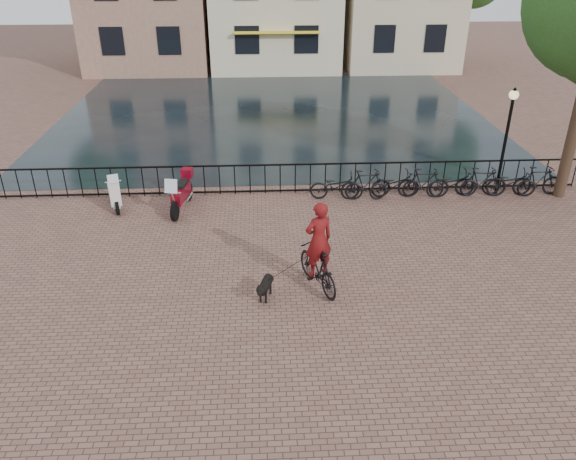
{
  "coord_description": "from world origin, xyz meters",
  "views": [
    {
      "loc": [
        -0.63,
        -9.22,
        7.6
      ],
      "look_at": [
        0.0,
        3.0,
        1.2
      ],
      "focal_mm": 35.0,
      "sensor_mm": 36.0,
      "label": 1
    }
  ],
  "objects_px": {
    "dog": "(265,287)",
    "cyclist": "(318,251)",
    "motorcycle": "(181,189)",
    "lamp_post": "(508,124)",
    "scooter": "(113,187)"
  },
  "relations": [
    {
      "from": "cyclist",
      "to": "motorcycle",
      "type": "bearing_deg",
      "value": -72.01
    },
    {
      "from": "motorcycle",
      "to": "scooter",
      "type": "height_order",
      "value": "motorcycle"
    },
    {
      "from": "cyclist",
      "to": "motorcycle",
      "type": "distance_m",
      "value": 5.97
    },
    {
      "from": "lamp_post",
      "to": "motorcycle",
      "type": "relative_size",
      "value": 1.72
    },
    {
      "from": "dog",
      "to": "scooter",
      "type": "relative_size",
      "value": 0.6
    },
    {
      "from": "cyclist",
      "to": "motorcycle",
      "type": "xyz_separation_m",
      "value": [
        -3.8,
        4.6,
        -0.31
      ]
    },
    {
      "from": "dog",
      "to": "lamp_post",
      "type": "bearing_deg",
      "value": 53.4
    },
    {
      "from": "cyclist",
      "to": "motorcycle",
      "type": "relative_size",
      "value": 1.32
    },
    {
      "from": "lamp_post",
      "to": "cyclist",
      "type": "xyz_separation_m",
      "value": [
        -6.52,
        -5.36,
        -1.37
      ]
    },
    {
      "from": "cyclist",
      "to": "scooter",
      "type": "height_order",
      "value": "cyclist"
    },
    {
      "from": "dog",
      "to": "motorcycle",
      "type": "xyz_separation_m",
      "value": [
        -2.53,
        5.0,
        0.4
      ]
    },
    {
      "from": "lamp_post",
      "to": "cyclist",
      "type": "height_order",
      "value": "lamp_post"
    },
    {
      "from": "dog",
      "to": "cyclist",
      "type": "bearing_deg",
      "value": 34.28
    },
    {
      "from": "lamp_post",
      "to": "scooter",
      "type": "relative_size",
      "value": 2.25
    },
    {
      "from": "lamp_post",
      "to": "motorcycle",
      "type": "xyz_separation_m",
      "value": [
        -10.32,
        -0.76,
        -1.68
      ]
    }
  ]
}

